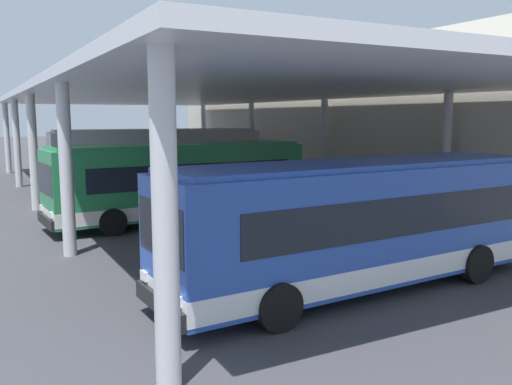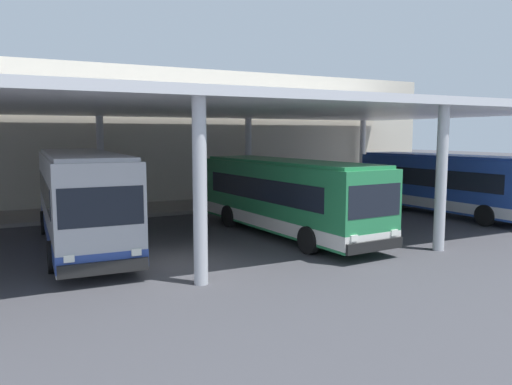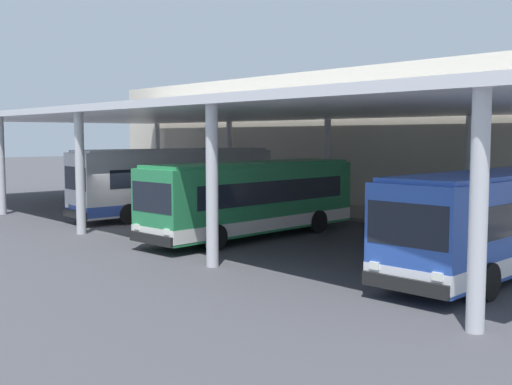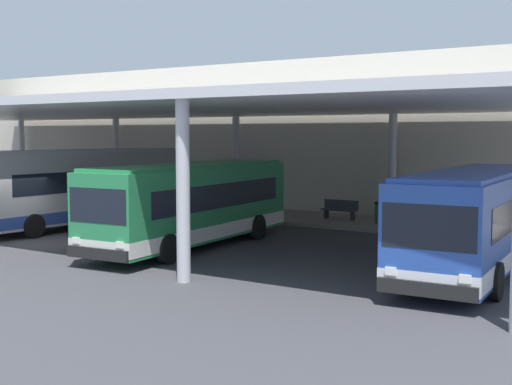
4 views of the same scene
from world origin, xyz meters
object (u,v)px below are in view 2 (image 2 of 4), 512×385
(trash_bin, at_px, (267,192))
(bench_waiting, at_px, (231,194))
(bus_second_bay, at_px, (286,196))
(bus_nearest_bay, at_px, (81,198))
(bus_middle_bay, at_px, (447,183))

(trash_bin, bearing_deg, bench_waiting, 170.43)
(bus_second_bay, distance_m, bench_waiting, 9.56)
(bus_nearest_bay, relative_size, bus_second_bay, 1.07)
(bench_waiting, height_order, trash_bin, trash_bin)
(bus_nearest_bay, height_order, bus_second_bay, bus_nearest_bay)
(bus_middle_bay, xyz_separation_m, bench_waiting, (-8.70, 8.48, -0.99))
(bench_waiting, xyz_separation_m, trash_bin, (2.22, -0.37, 0.01))
(bus_second_bay, relative_size, trash_bin, 10.89)
(bus_second_bay, height_order, trash_bin, bus_second_bay)
(bench_waiting, distance_m, trash_bin, 2.25)
(bus_second_bay, xyz_separation_m, trash_bin, (3.84, 9.00, -0.98))
(trash_bin, bearing_deg, bus_nearest_bay, -148.08)
(bus_second_bay, relative_size, bus_middle_bay, 1.00)
(bus_middle_bay, height_order, bench_waiting, bus_middle_bay)
(bus_middle_bay, bearing_deg, trash_bin, 128.61)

